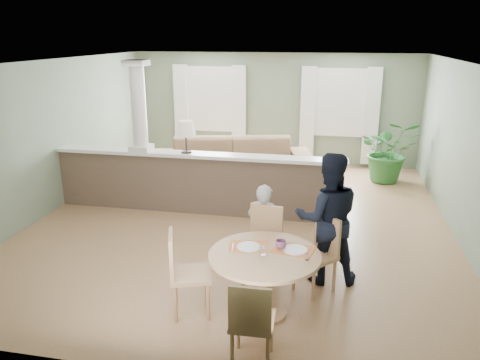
% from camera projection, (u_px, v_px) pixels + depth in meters
% --- Properties ---
extents(ground, '(8.00, 8.00, 0.00)m').
position_uv_depth(ground, '(242.00, 219.00, 8.24)').
color(ground, tan).
rests_on(ground, ground).
extents(room_shell, '(7.02, 8.02, 2.71)m').
position_uv_depth(room_shell, '(248.00, 111.00, 8.29)').
color(room_shell, gray).
rests_on(room_shell, ground).
extents(pony_wall, '(5.32, 0.38, 2.70)m').
position_uv_depth(pony_wall, '(191.00, 175.00, 8.40)').
color(pony_wall, brown).
rests_on(pony_wall, ground).
extents(sofa, '(3.58, 2.07, 0.98)m').
position_uv_depth(sofa, '(233.00, 163.00, 9.96)').
color(sofa, '#88614A').
rests_on(sofa, ground).
extents(houseplant, '(1.28, 1.12, 1.37)m').
position_uv_depth(houseplant, '(389.00, 151.00, 10.17)').
color(houseplant, '#276128').
rests_on(houseplant, ground).
extents(dining_table, '(1.27, 1.27, 0.87)m').
position_uv_depth(dining_table, '(265.00, 266.00, 5.29)').
color(dining_table, tan).
rests_on(dining_table, ground).
extents(chair_far_boy, '(0.53, 0.53, 1.01)m').
position_uv_depth(chair_far_boy, '(263.00, 241.00, 6.05)').
color(chair_far_boy, tan).
rests_on(chair_far_boy, ground).
extents(chair_far_man, '(0.62, 0.62, 0.97)m').
position_uv_depth(chair_far_man, '(320.00, 250.00, 5.85)').
color(chair_far_man, tan).
rests_on(chair_far_man, ground).
extents(chair_near, '(0.44, 0.44, 0.94)m').
position_uv_depth(chair_near, '(251.00, 320.00, 4.45)').
color(chair_near, tan).
rests_on(chair_near, ground).
extents(chair_side, '(0.58, 0.58, 1.01)m').
position_uv_depth(chair_side, '(183.00, 270.00, 5.32)').
color(chair_side, tan).
rests_on(chair_side, ground).
extents(child_person, '(0.50, 0.38, 1.24)m').
position_uv_depth(child_person, '(263.00, 229.00, 6.28)').
color(child_person, '#A5A6AA').
rests_on(child_person, ground).
extents(man_person, '(0.94, 0.79, 1.73)m').
position_uv_depth(man_person, '(328.00, 218.00, 5.98)').
color(man_person, black).
rests_on(man_person, ground).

